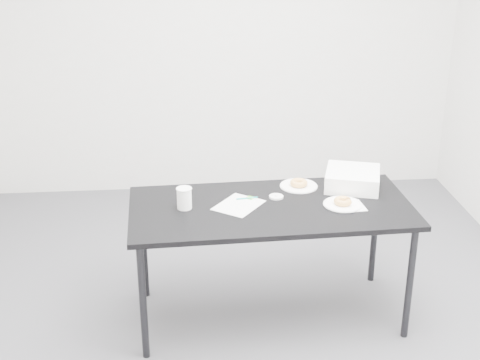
{
  "coord_description": "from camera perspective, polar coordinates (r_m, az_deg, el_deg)",
  "views": [
    {
      "loc": [
        -0.33,
        -3.58,
        2.38
      ],
      "look_at": [
        -0.02,
        0.02,
        0.88
      ],
      "focal_mm": 50.0,
      "sensor_mm": 36.0,
      "label": 1
    }
  ],
  "objects": [
    {
      "name": "table",
      "position": [
        3.92,
        2.65,
        -2.95
      ],
      "size": [
        1.67,
        0.83,
        0.75
      ],
      "rotation": [
        0.0,
        0.0,
        0.04
      ],
      "color": "black",
      "rests_on": "floor"
    },
    {
      "name": "bakery_box",
      "position": [
        4.18,
        9.58,
        0.11
      ],
      "size": [
        0.4,
        0.4,
        0.11
      ],
      "primitive_type": "cube",
      "rotation": [
        0.0,
        0.0,
        -0.28
      ],
      "color": "white",
      "rests_on": "table"
    },
    {
      "name": "cup_lid",
      "position": [
        4.0,
        3.11,
        -1.43
      ],
      "size": [
        0.09,
        0.09,
        0.01
      ],
      "primitive_type": "cylinder",
      "color": "white",
      "rests_on": "table"
    },
    {
      "name": "pen",
      "position": [
        3.97,
        0.59,
        -1.56
      ],
      "size": [
        0.13,
        0.02,
        0.01
      ],
      "primitive_type": "cylinder",
      "rotation": [
        0.0,
        1.57,
        0.12
      ],
      "color": "#0D908C",
      "rests_on": "scorecard"
    },
    {
      "name": "floor",
      "position": [
        4.31,
        0.23,
        -10.94
      ],
      "size": [
        4.0,
        4.0,
        0.0
      ],
      "primitive_type": "plane",
      "color": "#454549",
      "rests_on": "ground"
    },
    {
      "name": "napkin",
      "position": [
        3.93,
        9.39,
        -2.22
      ],
      "size": [
        0.17,
        0.17,
        0.0
      ],
      "primitive_type": "cube",
      "rotation": [
        0.0,
        0.0,
        0.09
      ],
      "color": "white",
      "rests_on": "table"
    },
    {
      "name": "wall_back",
      "position": [
        5.68,
        -1.63,
        12.13
      ],
      "size": [
        4.0,
        0.02,
        2.7
      ],
      "primitive_type": "cube",
      "color": "silver",
      "rests_on": "floor"
    },
    {
      "name": "scorecard",
      "position": [
        3.89,
        -0.12,
        -2.15
      ],
      "size": [
        0.34,
        0.35,
        0.0
      ],
      "primitive_type": "cube",
      "rotation": [
        0.0,
        0.0,
        -0.63
      ],
      "color": "white",
      "rests_on": "table"
    },
    {
      "name": "plate_far",
      "position": [
        4.16,
        5.03,
        -0.52
      ],
      "size": [
        0.23,
        0.23,
        0.01
      ],
      "primitive_type": "cylinder",
      "color": "white",
      "rests_on": "table"
    },
    {
      "name": "coffee_cup",
      "position": [
        3.84,
        -4.78,
        -1.55
      ],
      "size": [
        0.08,
        0.08,
        0.13
      ],
      "primitive_type": "cylinder",
      "color": "white",
      "rests_on": "table"
    },
    {
      "name": "donut_near",
      "position": [
        3.93,
        8.77,
        -1.8
      ],
      "size": [
        0.11,
        0.11,
        0.04
      ],
      "primitive_type": "torus",
      "rotation": [
        0.0,
        0.0,
        -0.05
      ],
      "color": "gold",
      "rests_on": "plate_near"
    },
    {
      "name": "plate_near",
      "position": [
        3.93,
        8.76,
        -2.07
      ],
      "size": [
        0.23,
        0.23,
        0.01
      ],
      "primitive_type": "cylinder",
      "color": "white",
      "rests_on": "napkin"
    },
    {
      "name": "donut_far",
      "position": [
        4.15,
        5.04,
        -0.25
      ],
      "size": [
        0.11,
        0.11,
        0.04
      ],
      "primitive_type": "torus",
      "rotation": [
        0.0,
        0.0,
        0.03
      ],
      "color": "gold",
      "rests_on": "plate_far"
    },
    {
      "name": "logo_patch",
      "position": [
        3.98,
        0.86,
        -1.52
      ],
      "size": [
        0.06,
        0.06,
        0.0
      ],
      "primitive_type": "cube",
      "rotation": [
        0.0,
        0.0,
        -0.63
      ],
      "color": "green",
      "rests_on": "scorecard"
    }
  ]
}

